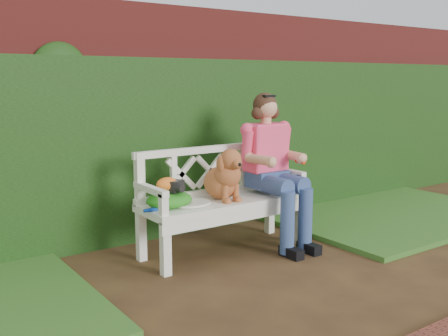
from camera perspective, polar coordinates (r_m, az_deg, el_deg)
ground at (r=3.90m, az=5.57°, el=-13.10°), size 60.00×60.00×0.00m
brick_wall at (r=5.20m, az=-8.03°, el=5.08°), size 10.00×0.30×2.20m
ivy_hedge at (r=5.03m, az=-6.82°, el=2.09°), size 10.00×0.18×1.70m
grass_right at (r=6.16m, az=17.18°, el=-4.70°), size 2.60×2.00×0.05m
garden_bench at (r=4.63m, az=-0.00°, el=-6.24°), size 1.64×0.78×0.48m
seated_woman at (r=4.80m, az=4.89°, el=-0.32°), size 0.71×0.86×1.36m
dog at (r=4.48m, az=-0.10°, el=-0.59°), size 0.38×0.47×0.46m
tennis_racket at (r=4.32m, az=-3.87°, el=-3.92°), size 0.66×0.36×0.03m
green_bag at (r=4.27m, az=-5.97°, el=-3.41°), size 0.45×0.38×0.13m
camera_item at (r=4.23m, az=-5.37°, el=-1.96°), size 0.16×0.14×0.09m
baseball_glove at (r=4.23m, az=-6.20°, el=-1.78°), size 0.22×0.18×0.12m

